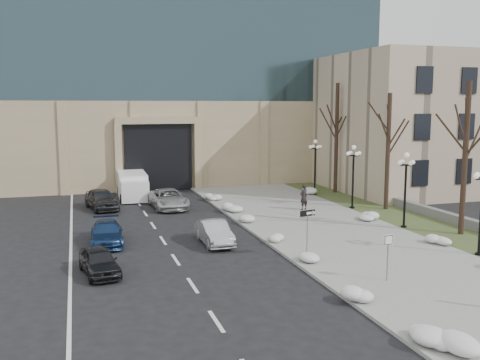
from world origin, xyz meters
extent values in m
plane|color=black|center=(0.00, 0.00, 0.00)|extent=(160.00, 160.00, 0.00)
cube|color=#969691|center=(3.50, 14.00, 0.06)|extent=(9.00, 40.00, 0.12)
cube|color=#969691|center=(-1.00, 14.00, 0.07)|extent=(0.30, 40.00, 0.14)
cube|color=#3E4C26|center=(10.00, 14.00, 0.05)|extent=(4.00, 40.00, 0.10)
cube|color=slate|center=(12.00, 16.00, 0.35)|extent=(0.50, 30.00, 0.70)
cube|color=tan|center=(-2.00, 42.00, 4.00)|extent=(40.00, 20.00, 8.00)
cube|color=black|center=(-4.00, 33.00, 3.00)|extent=(6.00, 2.50, 6.00)
cube|color=tan|center=(-4.00, 31.60, 6.30)|extent=(7.50, 0.60, 0.60)
cube|color=tan|center=(-7.50, 31.60, 3.00)|extent=(0.60, 0.60, 6.00)
cube|color=tan|center=(-0.50, 31.60, 3.00)|extent=(0.60, 0.60, 6.00)
cube|color=#C4B093|center=(22.00, 28.00, 6.00)|extent=(22.00, 18.00, 12.00)
cube|color=black|center=(14.00, 19.00, 2.50)|extent=(1.40, 0.25, 2.00)
cube|color=black|center=(18.00, 19.00, 2.50)|extent=(1.40, 0.25, 2.00)
cube|color=black|center=(14.00, 19.00, 6.00)|extent=(1.40, 0.25, 2.00)
cube|color=black|center=(18.00, 19.00, 6.00)|extent=(1.40, 0.25, 2.00)
cube|color=black|center=(14.00, 19.00, 9.50)|extent=(1.40, 0.25, 2.00)
cube|color=black|center=(18.00, 19.00, 9.50)|extent=(1.40, 0.25, 2.00)
imported|color=black|center=(-10.22, 8.73, 0.61)|extent=(2.00, 3.75, 1.21)
imported|color=#A9ACB1|center=(-3.89, 12.41, 0.65)|extent=(1.44, 3.98, 1.30)
imported|color=navy|center=(-9.58, 14.17, 0.62)|extent=(1.92, 4.32, 1.23)
imported|color=silver|center=(-4.57, 23.49, 0.71)|extent=(2.57, 5.22, 1.42)
imported|color=#2D2E32|center=(-9.36, 24.56, 0.76)|extent=(2.63, 4.73, 1.52)
imported|color=black|center=(4.58, 19.39, 1.06)|extent=(0.80, 0.66, 1.87)
cube|color=white|center=(-6.61, 29.50, 1.02)|extent=(2.40, 5.15, 2.03)
cube|color=white|center=(-6.72, 26.46, 0.91)|extent=(2.19, 1.70, 1.62)
cylinder|color=black|center=(-7.73, 26.70, 0.36)|extent=(0.28, 0.72, 0.71)
cylinder|color=black|center=(-5.70, 26.63, 0.36)|extent=(0.28, 0.72, 0.71)
cylinder|color=black|center=(-7.58, 31.06, 0.36)|extent=(0.28, 0.72, 0.71)
cylinder|color=black|center=(-5.55, 30.99, 0.36)|extent=(0.28, 0.72, 0.71)
cylinder|color=slate|center=(-0.21, 8.20, 1.22)|extent=(0.06, 0.06, 2.43)
cube|color=black|center=(-0.21, 8.20, 2.34)|extent=(0.88, 0.23, 0.30)
cube|color=white|center=(-0.06, 8.21, 2.34)|extent=(0.41, 0.10, 0.11)
cone|color=white|center=(0.17, 8.25, 2.34)|extent=(0.25, 0.28, 0.24)
cylinder|color=slate|center=(1.59, 3.82, 1.06)|extent=(0.06, 0.06, 2.11)
cube|color=white|center=(1.59, 3.82, 1.92)|extent=(0.46, 0.07, 0.46)
cube|color=black|center=(1.59, 3.80, 1.92)|extent=(0.40, 0.04, 0.40)
cube|color=white|center=(1.59, 3.79, 1.92)|extent=(0.35, 0.03, 0.35)
ellipsoid|color=silver|center=(-0.32, -2.24, 0.30)|extent=(1.10, 1.60, 0.36)
ellipsoid|color=silver|center=(-0.67, 1.90, 0.30)|extent=(1.10, 1.60, 0.36)
ellipsoid|color=silver|center=(-0.50, 7.18, 0.30)|extent=(1.10, 1.60, 0.36)
ellipsoid|color=silver|center=(-0.54, 11.71, 0.30)|extent=(1.10, 1.60, 0.36)
ellipsoid|color=silver|center=(-0.61, 16.36, 0.30)|extent=(1.10, 1.60, 0.36)
ellipsoid|color=silver|center=(-0.51, 20.45, 0.30)|extent=(1.10, 1.60, 0.36)
ellipsoid|color=silver|center=(-0.76, 25.38, 0.30)|extent=(1.10, 1.60, 0.36)
ellipsoid|color=silver|center=(7.44, 8.62, 0.30)|extent=(1.10, 1.60, 0.36)
ellipsoid|color=silver|center=(7.36, 15.29, 0.30)|extent=(1.10, 1.60, 0.36)
ellipsoid|color=silver|center=(-0.40, -1.69, 0.30)|extent=(1.10, 1.60, 0.36)
ellipsoid|color=silver|center=(7.96, 25.36, 0.30)|extent=(1.10, 1.60, 0.36)
cylinder|color=black|center=(8.30, 6.00, 0.10)|extent=(0.36, 0.36, 0.20)
sphere|color=white|center=(7.85, 6.00, 4.15)|extent=(0.28, 0.28, 0.28)
sphere|color=white|center=(8.30, 6.45, 4.15)|extent=(0.28, 0.28, 0.28)
cylinder|color=black|center=(8.30, 12.50, 0.10)|extent=(0.36, 0.36, 0.20)
cylinder|color=black|center=(8.30, 12.50, 2.00)|extent=(0.14, 0.14, 4.00)
cylinder|color=black|center=(8.30, 12.50, 4.00)|extent=(0.10, 0.90, 0.10)
cylinder|color=black|center=(8.30, 12.50, 4.00)|extent=(0.90, 0.10, 0.10)
sphere|color=white|center=(8.30, 12.50, 4.60)|extent=(0.32, 0.32, 0.32)
sphere|color=white|center=(8.75, 12.50, 4.15)|extent=(0.28, 0.28, 0.28)
sphere|color=white|center=(7.85, 12.50, 4.15)|extent=(0.28, 0.28, 0.28)
sphere|color=white|center=(8.30, 12.95, 4.15)|extent=(0.28, 0.28, 0.28)
sphere|color=white|center=(8.30, 12.05, 4.15)|extent=(0.28, 0.28, 0.28)
cylinder|color=black|center=(8.30, 19.00, 0.10)|extent=(0.36, 0.36, 0.20)
cylinder|color=black|center=(8.30, 19.00, 2.00)|extent=(0.14, 0.14, 4.00)
cylinder|color=black|center=(8.30, 19.00, 4.00)|extent=(0.10, 0.90, 0.10)
cylinder|color=black|center=(8.30, 19.00, 4.00)|extent=(0.90, 0.10, 0.10)
sphere|color=white|center=(8.30, 19.00, 4.60)|extent=(0.32, 0.32, 0.32)
sphere|color=white|center=(8.75, 19.00, 4.15)|extent=(0.28, 0.28, 0.28)
sphere|color=white|center=(7.85, 19.00, 4.15)|extent=(0.28, 0.28, 0.28)
sphere|color=white|center=(8.30, 19.45, 4.15)|extent=(0.28, 0.28, 0.28)
sphere|color=white|center=(8.30, 18.55, 4.15)|extent=(0.28, 0.28, 0.28)
cylinder|color=black|center=(8.30, 25.50, 0.10)|extent=(0.36, 0.36, 0.20)
cylinder|color=black|center=(8.30, 25.50, 2.00)|extent=(0.14, 0.14, 4.00)
cylinder|color=black|center=(8.30, 25.50, 4.00)|extent=(0.10, 0.90, 0.10)
cylinder|color=black|center=(8.30, 25.50, 4.00)|extent=(0.90, 0.10, 0.10)
sphere|color=white|center=(8.30, 25.50, 4.60)|extent=(0.32, 0.32, 0.32)
sphere|color=white|center=(8.75, 25.50, 4.15)|extent=(0.28, 0.28, 0.28)
sphere|color=white|center=(7.85, 25.50, 4.15)|extent=(0.28, 0.28, 0.28)
sphere|color=white|center=(8.30, 25.95, 4.15)|extent=(0.28, 0.28, 0.28)
sphere|color=white|center=(8.30, 25.05, 4.15)|extent=(0.28, 0.28, 0.28)
cylinder|color=black|center=(10.50, 10.00, 4.50)|extent=(0.32, 0.32, 9.00)
cylinder|color=black|center=(10.50, 18.00, 4.25)|extent=(0.32, 0.32, 8.50)
cylinder|color=black|center=(10.50, 26.00, 4.75)|extent=(0.32, 0.32, 9.50)
camera|label=1|loc=(-11.04, -15.55, 7.63)|focal=40.00mm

